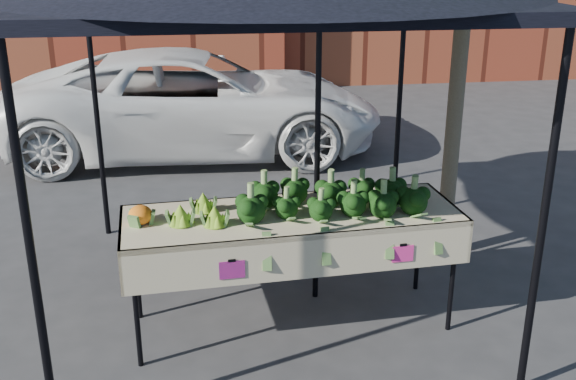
% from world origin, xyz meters
% --- Properties ---
extents(ground, '(90.00, 90.00, 0.00)m').
position_xyz_m(ground, '(0.00, 0.00, 0.00)').
color(ground, '#2E2E31').
extents(table, '(2.45, 0.95, 0.90)m').
position_xyz_m(table, '(-0.05, -0.09, 0.45)').
color(table, beige).
rests_on(table, ground).
extents(canopy, '(3.16, 3.16, 2.74)m').
position_xyz_m(canopy, '(-0.15, 0.37, 1.37)').
color(canopy, black).
rests_on(canopy, ground).
extents(broccoli_heap, '(1.35, 0.55, 0.24)m').
position_xyz_m(broccoli_heap, '(0.23, -0.07, 1.02)').
color(broccoli_heap, black).
rests_on(broccoli_heap, table).
extents(romanesco_cluster, '(0.41, 0.45, 0.18)m').
position_xyz_m(romanesco_cluster, '(-0.71, -0.11, 0.99)').
color(romanesco_cluster, '#82BD29').
rests_on(romanesco_cluster, table).
extents(cauliflower_pair, '(0.18, 0.18, 0.17)m').
position_xyz_m(cauliflower_pair, '(-1.10, -0.14, 0.98)').
color(cauliflower_pair, orange).
rests_on(cauliflower_pair, table).
extents(street_tree, '(2.00, 2.00, 3.94)m').
position_xyz_m(street_tree, '(1.50, 0.89, 1.97)').
color(street_tree, '#1E4C14').
rests_on(street_tree, ground).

